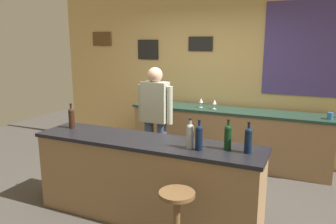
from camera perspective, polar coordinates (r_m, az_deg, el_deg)
ground_plane at (r=4.25m, az=-1.16°, el=-15.32°), size 10.00×10.00×0.00m
back_wall at (r=5.68m, az=7.95°, el=6.59°), size 6.00×0.09×2.80m
bar_counter at (r=3.73m, az=-3.87°, el=-11.59°), size 2.57×0.60×0.92m
side_counter at (r=5.41m, az=10.23°, el=-4.21°), size 3.18×0.56×0.90m
bartender at (r=4.58m, az=-2.23°, el=-0.75°), size 0.52×0.21×1.62m
bar_stool at (r=3.04m, az=1.54°, el=-17.45°), size 0.32×0.32×0.68m
wine_bottle_a at (r=4.17m, az=-16.41°, el=-0.88°), size 0.07×0.07×0.31m
wine_bottle_b at (r=3.26m, az=3.84°, el=-4.01°), size 0.07×0.07×0.31m
wine_bottle_c at (r=3.21m, az=5.40°, el=-4.28°), size 0.07×0.07×0.31m
wine_bottle_d at (r=3.26m, az=10.37°, el=-4.16°), size 0.07×0.07×0.31m
wine_bottle_e at (r=3.21m, az=13.77°, el=-4.61°), size 0.07×0.07×0.31m
wine_glass_a at (r=5.83m, az=-3.87°, el=2.78°), size 0.07×0.07×0.16m
wine_glass_b at (r=5.38m, az=5.76°, el=1.94°), size 0.07×0.07×0.16m
wine_glass_c at (r=5.28m, az=8.08°, el=1.69°), size 0.07×0.07×0.16m
coffee_mug at (r=5.09m, az=26.39°, el=-0.61°), size 0.12×0.08×0.09m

